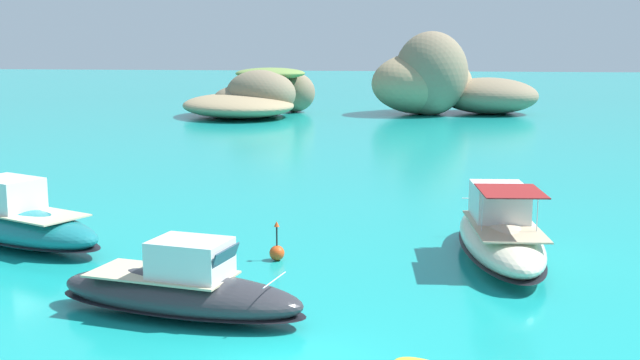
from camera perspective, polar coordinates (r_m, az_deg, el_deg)
islet_large at (r=89.95m, az=8.81°, el=6.88°), size 22.36×16.24×9.06m
islet_small at (r=86.84m, az=-4.82°, el=5.84°), size 16.90×18.58×5.13m
motorboat_charcoal at (r=23.88m, az=-9.93°, el=-7.78°), size 8.20×3.88×2.33m
motorboat_teal at (r=33.65m, az=-20.92°, el=-2.91°), size 9.33×6.28×2.66m
motorboat_cream at (r=30.22m, az=12.75°, el=-3.85°), size 3.61×9.44×2.89m
channel_buoy at (r=29.47m, az=-3.10°, el=-5.13°), size 0.56×0.56×1.48m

